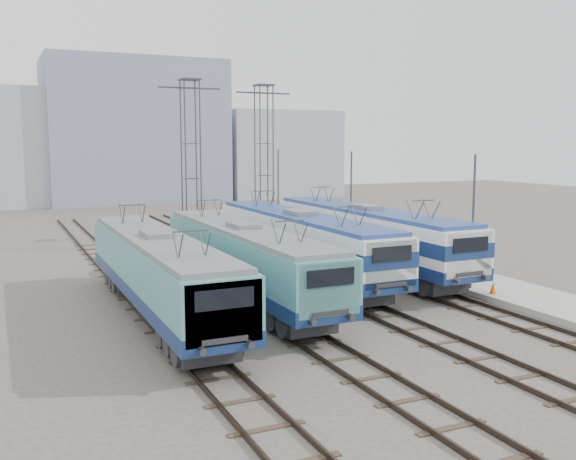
# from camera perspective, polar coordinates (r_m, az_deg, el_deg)

# --- Properties ---
(ground) EXTENTS (160.00, 160.00, 0.00)m
(ground) POSITION_cam_1_polar(r_m,az_deg,el_deg) (27.38, 4.71, -8.28)
(ground) COLOR #514C47
(platform) EXTENTS (4.00, 70.00, 0.30)m
(platform) POSITION_cam_1_polar(r_m,az_deg,el_deg) (39.33, 11.98, -3.27)
(platform) COLOR #9E9E99
(platform) RESTS_ON ground
(locomotive_far_left) EXTENTS (2.78, 17.54, 3.30)m
(locomotive_far_left) POSITION_cam_1_polar(r_m,az_deg,el_deg) (28.00, -11.39, -3.44)
(locomotive_far_left) COLOR navy
(locomotive_far_left) RESTS_ON ground
(locomotive_center_left) EXTENTS (2.76, 17.41, 3.28)m
(locomotive_center_left) POSITION_cam_1_polar(r_m,az_deg,el_deg) (30.65, -3.80, -2.37)
(locomotive_center_left) COLOR navy
(locomotive_center_left) RESTS_ON ground
(locomotive_center_right) EXTENTS (2.85, 17.99, 3.38)m
(locomotive_center_right) POSITION_cam_1_polar(r_m,az_deg,el_deg) (35.25, 1.20, -0.82)
(locomotive_center_right) COLOR navy
(locomotive_center_right) RESTS_ON ground
(locomotive_far_right) EXTENTS (2.90, 18.34, 3.45)m
(locomotive_far_right) POSITION_cam_1_polar(r_m,az_deg,el_deg) (37.82, 7.03, -0.23)
(locomotive_far_right) COLOR navy
(locomotive_far_right) RESTS_ON ground
(catenary_tower_west) EXTENTS (4.50, 1.20, 12.00)m
(catenary_tower_west) POSITION_cam_1_polar(r_m,az_deg,el_deg) (46.75, -8.62, 6.54)
(catenary_tower_west) COLOR #3F4247
(catenary_tower_west) RESTS_ON ground
(catenary_tower_east) EXTENTS (4.50, 1.20, 12.00)m
(catenary_tower_east) POSITION_cam_1_polar(r_m,az_deg,el_deg) (50.80, -2.15, 6.71)
(catenary_tower_east) COLOR #3F4247
(catenary_tower_east) RESTS_ON ground
(mast_front) EXTENTS (0.12, 0.12, 7.00)m
(mast_front) POSITION_cam_1_polar(r_m,az_deg,el_deg) (33.20, 16.10, 0.44)
(mast_front) COLOR #3F4247
(mast_front) RESTS_ON ground
(mast_mid) EXTENTS (0.12, 0.12, 7.00)m
(mast_mid) POSITION_cam_1_polar(r_m,az_deg,el_deg) (42.94, 5.61, 2.30)
(mast_mid) COLOR #3F4247
(mast_mid) RESTS_ON ground
(mast_rear) EXTENTS (0.12, 0.12, 7.00)m
(mast_rear) POSITION_cam_1_polar(r_m,az_deg,el_deg) (53.61, -0.88, 3.41)
(mast_rear) COLOR #3F4247
(mast_rear) RESTS_ON ground
(safety_cone) EXTENTS (0.32, 0.32, 0.57)m
(safety_cone) POSITION_cam_1_polar(r_m,az_deg,el_deg) (32.71, 17.77, -4.92)
(safety_cone) COLOR #EB5D05
(safety_cone) RESTS_ON platform
(building_center) EXTENTS (22.00, 14.00, 18.00)m
(building_center) POSITION_cam_1_polar(r_m,az_deg,el_deg) (86.60, -13.53, 8.48)
(building_center) COLOR #838DA0
(building_center) RESTS_ON ground
(building_east) EXTENTS (16.00, 12.00, 12.00)m
(building_east) POSITION_cam_1_polar(r_m,az_deg,el_deg) (92.62, -1.16, 6.77)
(building_east) COLOR #A6ADB9
(building_east) RESTS_ON ground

